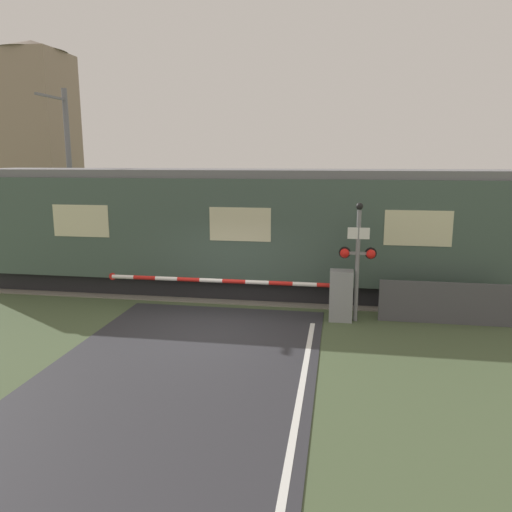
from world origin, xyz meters
TOP-DOWN VIEW (x-y plane):
  - ground_plane at (0.00, 0.00)m, footprint 80.00×80.00m
  - track_bed at (0.00, 3.96)m, footprint 36.00×3.20m
  - train at (0.26, 3.96)m, footprint 17.92×2.77m
  - crossing_barrier at (2.61, 1.44)m, footprint 6.76×0.44m
  - signal_post at (3.57, 1.47)m, footprint 0.96×0.26m
  - catenary_pole at (-7.04, 6.24)m, footprint 0.20×1.90m
  - distant_building at (-19.54, 24.03)m, footprint 5.11×5.11m
  - roadside_fence at (5.84, 1.61)m, footprint 3.36×0.06m

SIDE VIEW (x-z plane):
  - ground_plane at x=0.00m, z-range 0.00..0.00m
  - track_bed at x=0.00m, z-range -0.04..0.09m
  - roadside_fence at x=5.84m, z-range 0.00..1.10m
  - crossing_barrier at x=2.61m, z-range 0.05..1.40m
  - signal_post at x=3.57m, z-range 0.22..3.33m
  - train at x=0.26m, z-range 0.05..3.92m
  - catenary_pole at x=-7.04m, z-range 0.15..6.88m
  - distant_building at x=-19.54m, z-range 0.08..12.74m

